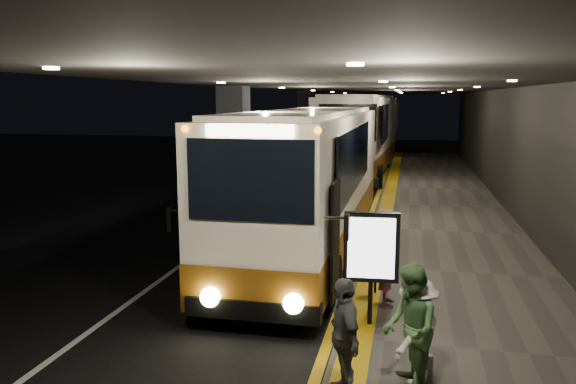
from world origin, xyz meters
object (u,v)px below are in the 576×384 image
(passenger_waiting_green, at_px, (410,329))
(stanchion_post, at_px, (376,265))
(passenger_boarding, at_px, (388,257))
(passenger_waiting_white, at_px, (417,331))
(info_sign, at_px, (371,249))
(coach_third, at_px, (376,128))
(coach_main, at_px, (311,187))
(bag_polka, at_px, (423,365))
(passenger_waiting_grey, at_px, (344,337))
(coach_second, at_px, (360,139))

(passenger_waiting_green, height_order, stanchion_post, passenger_waiting_green)
(passenger_boarding, height_order, passenger_waiting_white, passenger_boarding)
(stanchion_post, bearing_deg, info_sign, -89.91)
(passenger_waiting_green, distance_m, info_sign, 2.29)
(coach_third, bearing_deg, passenger_waiting_white, -82.85)
(coach_main, bearing_deg, bag_polka, -66.55)
(info_sign, bearing_deg, stanchion_post, 85.79)
(passenger_waiting_grey, xyz_separation_m, stanchion_post, (0.18, 4.05, -0.22))
(passenger_waiting_white, xyz_separation_m, stanchion_post, (-0.77, 3.53, -0.16))
(coach_third, distance_m, stanchion_post, 33.06)
(coach_main, height_order, coach_second, coach_second)
(passenger_boarding, height_order, stanchion_post, passenger_boarding)
(passenger_waiting_white, bearing_deg, passenger_waiting_grey, -31.85)
(coach_second, distance_m, passenger_waiting_white, 22.31)
(passenger_boarding, bearing_deg, stanchion_post, 19.26)
(coach_second, relative_size, passenger_waiting_white, 8.78)
(passenger_waiting_grey, bearing_deg, info_sign, 151.73)
(bag_polka, bearing_deg, info_sign, 117.68)
(coach_main, distance_m, info_sign, 5.36)
(coach_main, bearing_deg, passenger_waiting_grey, -76.13)
(coach_main, xyz_separation_m, passenger_boarding, (2.17, -3.95, -0.67))
(passenger_waiting_white, bearing_deg, passenger_waiting_green, 5.93)
(passenger_waiting_grey, height_order, bag_polka, passenger_waiting_grey)
(coach_main, distance_m, passenger_waiting_white, 7.45)
(passenger_waiting_white, distance_m, passenger_waiting_grey, 1.09)
(coach_main, bearing_deg, coach_second, 90.80)
(coach_main, xyz_separation_m, coach_second, (-0.02, 15.23, 0.22))
(passenger_waiting_white, bearing_deg, coach_second, -143.70)
(coach_second, distance_m, coach_third, 14.40)
(stanchion_post, bearing_deg, coach_main, 119.60)
(coach_main, distance_m, bag_polka, 7.37)
(coach_main, distance_m, passenger_boarding, 4.56)
(coach_third, xyz_separation_m, info_sign, (1.94, -34.62, -0.28))
(passenger_waiting_grey, bearing_deg, coach_second, 160.49)
(passenger_waiting_green, distance_m, stanchion_post, 3.84)
(coach_third, height_order, stanchion_post, coach_third)
(passenger_waiting_white, bearing_deg, stanchion_post, -138.37)
(passenger_boarding, xyz_separation_m, passenger_waiting_green, (0.41, -3.19, -0.05))
(passenger_waiting_green, height_order, bag_polka, passenger_waiting_green)
(info_sign, bearing_deg, passenger_waiting_white, -72.34)
(coach_third, relative_size, bag_polka, 38.79)
(coach_third, bearing_deg, passenger_waiting_green, -83.04)
(passenger_waiting_green, bearing_deg, passenger_boarding, 175.34)
(passenger_waiting_green, relative_size, stanchion_post, 1.50)
(passenger_waiting_grey, xyz_separation_m, info_sign, (0.18, 2.42, 0.54))
(coach_third, relative_size, passenger_boarding, 6.42)
(coach_third, distance_m, bag_polka, 36.42)
(coach_second, distance_m, passenger_boarding, 19.32)
(passenger_waiting_green, bearing_deg, coach_main, -172.11)
(coach_second, relative_size, passenger_waiting_green, 7.52)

